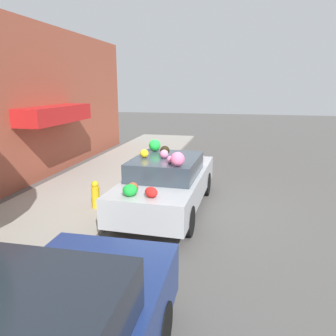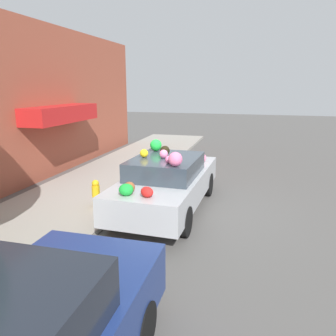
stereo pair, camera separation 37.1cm
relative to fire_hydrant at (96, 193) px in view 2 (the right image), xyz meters
name	(u,v)px [view 2 (the right image)]	position (x,y,z in m)	size (l,w,h in m)	color
ground_plane	(169,209)	(0.58, -1.77, -0.46)	(60.00, 60.00, 0.00)	#565451
sidewalk_curb	(76,198)	(0.58, 0.93, -0.40)	(24.00, 3.20, 0.11)	#9E998E
building_facade	(2,106)	(0.70, 3.15, 2.08)	(18.00, 1.20, 5.12)	#9E4C38
fire_hydrant	(96,193)	(0.00, 0.00, 0.00)	(0.20, 0.20, 0.70)	gold
art_car	(167,181)	(0.55, -1.72, 0.30)	(4.52, 1.87, 1.72)	#B7BABF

